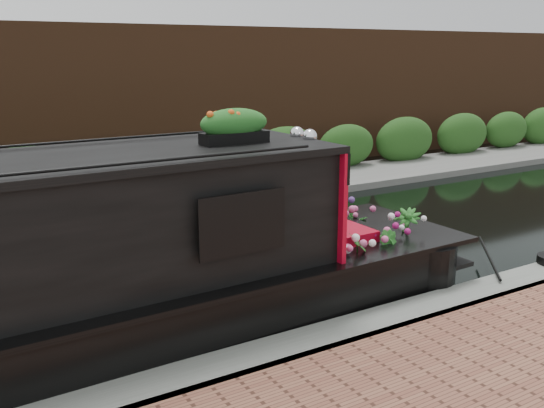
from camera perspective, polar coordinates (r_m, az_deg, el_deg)
ground at (r=9.85m, az=-4.59°, el=-5.64°), size 80.00×80.00×0.00m
near_bank_coping at (r=7.29m, az=7.50°, el=-13.17°), size 40.00×0.60×0.50m
far_bank_path at (r=13.58m, az=-12.59°, el=-0.37°), size 40.00×2.40×0.34m
far_hedge at (r=14.41m, az=-13.75°, el=0.40°), size 40.00×1.10×2.80m
far_brick_wall at (r=16.39m, az=-16.00°, el=1.89°), size 40.00×1.00×8.00m
rope_fender at (r=9.74m, az=14.37°, el=-5.09°), size 0.39×0.39×0.39m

